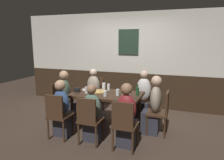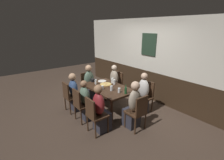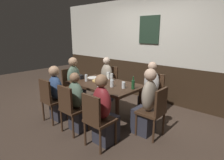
{
  "view_description": "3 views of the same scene",
  "coord_description": "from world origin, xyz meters",
  "px_view_note": "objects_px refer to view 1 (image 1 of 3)",
  "views": [
    {
      "loc": [
        1.58,
        -4.03,
        1.86
      ],
      "look_at": [
        0.15,
        -0.07,
        1.05
      ],
      "focal_mm": 33.72,
      "sensor_mm": 36.0,
      "label": 1
    },
    {
      "loc": [
        3.42,
        -2.52,
        2.34
      ],
      "look_at": [
        0.18,
        0.0,
        0.99
      ],
      "focal_mm": 26.18,
      "sensor_mm": 36.0,
      "label": 2
    },
    {
      "loc": [
        2.54,
        -2.63,
        1.76
      ],
      "look_at": [
        0.25,
        -0.06,
        0.87
      ],
      "focal_mm": 29.97,
      "sensor_mm": 36.0,
      "label": 3
    }
  ],
  "objects_px": {
    "person_head_west": "(67,100)",
    "beer_bottle_green": "(138,91)",
    "chair_head_west": "(61,99)",
    "beer_glass_half": "(105,94)",
    "chair_head_east": "(161,110)",
    "chair_right_far": "(144,97)",
    "dining_table": "(107,97)",
    "chair_mid_near": "(89,118)",
    "chair_right_near": "(124,123)",
    "pint_glass_pale": "(118,93)",
    "person_right_far": "(143,99)",
    "condiment_caddy": "(77,90)",
    "chair_left_near": "(58,114)",
    "person_head_east": "(153,109)",
    "pint_glass_stout": "(129,93)",
    "person_left_near": "(63,112)",
    "person_right_near": "(127,120)",
    "person_mid_near": "(93,117)",
    "pint_glass_amber": "(104,87)",
    "pizza": "(99,91)",
    "tumbler_short": "(86,90)",
    "beer_glass_tall": "(109,87)",
    "chair_left_far": "(96,93)",
    "plate_white_large": "(88,90)"
  },
  "relations": [
    {
      "from": "person_head_west",
      "to": "beer_bottle_green",
      "type": "bearing_deg",
      "value": 2.31
    },
    {
      "from": "chair_head_west",
      "to": "beer_glass_half",
      "type": "relative_size",
      "value": 8.14
    },
    {
      "from": "chair_head_east",
      "to": "chair_right_far",
      "type": "bearing_deg",
      "value": 120.51
    },
    {
      "from": "dining_table",
      "to": "chair_mid_near",
      "type": "xyz_separation_m",
      "value": [
        0.0,
        -0.86,
        -0.15
      ]
    },
    {
      "from": "chair_right_near",
      "to": "pint_glass_pale",
      "type": "bearing_deg",
      "value": 115.95
    },
    {
      "from": "person_right_far",
      "to": "condiment_caddy",
      "type": "xyz_separation_m",
      "value": [
        -1.3,
        -0.78,
        0.3
      ]
    },
    {
      "from": "chair_left_near",
      "to": "chair_head_east",
      "type": "xyz_separation_m",
      "value": [
        1.8,
        0.86,
        0.0
      ]
    },
    {
      "from": "chair_head_east",
      "to": "condiment_caddy",
      "type": "relative_size",
      "value": 8.0
    },
    {
      "from": "chair_right_near",
      "to": "pint_glass_pale",
      "type": "xyz_separation_m",
      "value": [
        -0.37,
        0.77,
        0.3
      ]
    },
    {
      "from": "chair_left_near",
      "to": "person_head_east",
      "type": "bearing_deg",
      "value": 27.57
    },
    {
      "from": "pint_glass_pale",
      "to": "pint_glass_stout",
      "type": "height_order",
      "value": "pint_glass_pale"
    },
    {
      "from": "chair_head_west",
      "to": "person_left_near",
      "type": "xyz_separation_m",
      "value": [
        0.5,
        -0.69,
        -0.02
      ]
    },
    {
      "from": "dining_table",
      "to": "person_right_near",
      "type": "xyz_separation_m",
      "value": [
        0.65,
        -0.69,
        -0.16
      ]
    },
    {
      "from": "beer_glass_half",
      "to": "chair_mid_near",
      "type": "bearing_deg",
      "value": -95.08
    },
    {
      "from": "chair_right_near",
      "to": "condiment_caddy",
      "type": "xyz_separation_m",
      "value": [
        -1.3,
        0.77,
        0.29
      ]
    },
    {
      "from": "person_mid_near",
      "to": "person_left_near",
      "type": "xyz_separation_m",
      "value": [
        -0.65,
        -0.0,
        0.02
      ]
    },
    {
      "from": "person_head_west",
      "to": "beer_bottle_green",
      "type": "distance_m",
      "value": 1.68
    },
    {
      "from": "chair_left_near",
      "to": "chair_right_near",
      "type": "bearing_deg",
      "value": 0.0
    },
    {
      "from": "person_head_east",
      "to": "condiment_caddy",
      "type": "bearing_deg",
      "value": -176.9
    },
    {
      "from": "dining_table",
      "to": "condiment_caddy",
      "type": "bearing_deg",
      "value": -172.22
    },
    {
      "from": "person_right_near",
      "to": "pint_glass_amber",
      "type": "height_order",
      "value": "person_right_near"
    },
    {
      "from": "chair_right_far",
      "to": "person_right_near",
      "type": "distance_m",
      "value": 1.55
    },
    {
      "from": "person_right_far",
      "to": "condiment_caddy",
      "type": "relative_size",
      "value": 10.58
    },
    {
      "from": "pizza",
      "to": "pint_glass_amber",
      "type": "height_order",
      "value": "pint_glass_amber"
    },
    {
      "from": "chair_mid_near",
      "to": "pint_glass_pale",
      "type": "relative_size",
      "value": 6.51
    },
    {
      "from": "chair_head_east",
      "to": "condiment_caddy",
      "type": "bearing_deg",
      "value": -177.17
    },
    {
      "from": "tumbler_short",
      "to": "chair_right_far",
      "type": "bearing_deg",
      "value": 43.36
    },
    {
      "from": "person_head_west",
      "to": "pint_glass_stout",
      "type": "xyz_separation_m",
      "value": [
        1.49,
        -0.01,
        0.29
      ]
    },
    {
      "from": "person_right_near",
      "to": "chair_left_near",
      "type": "bearing_deg",
      "value": -172.87
    },
    {
      "from": "chair_mid_near",
      "to": "person_left_near",
      "type": "height_order",
      "value": "person_left_near"
    },
    {
      "from": "person_mid_near",
      "to": "person_head_east",
      "type": "xyz_separation_m",
      "value": [
        0.99,
        0.69,
        0.05
      ]
    },
    {
      "from": "chair_right_far",
      "to": "beer_glass_half",
      "type": "relative_size",
      "value": 8.14
    },
    {
      "from": "person_left_near",
      "to": "beer_glass_half",
      "type": "height_order",
      "value": "person_left_near"
    },
    {
      "from": "person_left_near",
      "to": "pint_glass_stout",
      "type": "relative_size",
      "value": 9.19
    },
    {
      "from": "person_head_west",
      "to": "beer_bottle_green",
      "type": "relative_size",
      "value": 5.02
    },
    {
      "from": "tumbler_short",
      "to": "beer_bottle_green",
      "type": "relative_size",
      "value": 0.61
    },
    {
      "from": "pizza",
      "to": "dining_table",
      "type": "bearing_deg",
      "value": -18.83
    },
    {
      "from": "chair_head_west",
      "to": "chair_head_east",
      "type": "xyz_separation_m",
      "value": [
        2.3,
        0.0,
        0.0
      ]
    },
    {
      "from": "beer_glass_tall",
      "to": "chair_left_far",
      "type": "bearing_deg",
      "value": 135.37
    },
    {
      "from": "pizza",
      "to": "beer_glass_tall",
      "type": "xyz_separation_m",
      "value": [
        0.14,
        0.21,
        0.05
      ]
    },
    {
      "from": "person_head_east",
      "to": "beer_glass_tall",
      "type": "bearing_deg",
      "value": 165.34
    },
    {
      "from": "person_head_east",
      "to": "person_mid_near",
      "type": "bearing_deg",
      "value": -145.13
    },
    {
      "from": "chair_left_far",
      "to": "chair_head_west",
      "type": "xyz_separation_m",
      "value": [
        -0.5,
        -0.86,
        0.0
      ]
    },
    {
      "from": "dining_table",
      "to": "person_head_west",
      "type": "relative_size",
      "value": 1.25
    },
    {
      "from": "chair_head_east",
      "to": "chair_left_far",
      "type": "bearing_deg",
      "value": 154.57
    },
    {
      "from": "chair_right_far",
      "to": "condiment_caddy",
      "type": "bearing_deg",
      "value": -144.0
    },
    {
      "from": "chair_head_west",
      "to": "condiment_caddy",
      "type": "xyz_separation_m",
      "value": [
        0.5,
        -0.09,
        0.29
      ]
    },
    {
      "from": "person_mid_near",
      "to": "pint_glass_stout",
      "type": "distance_m",
      "value": 0.9
    },
    {
      "from": "chair_mid_near",
      "to": "plate_white_large",
      "type": "xyz_separation_m",
      "value": [
        -0.52,
        1.02,
        0.25
      ]
    },
    {
      "from": "chair_left_near",
      "to": "pint_glass_pale",
      "type": "height_order",
      "value": "chair_left_near"
    }
  ]
}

